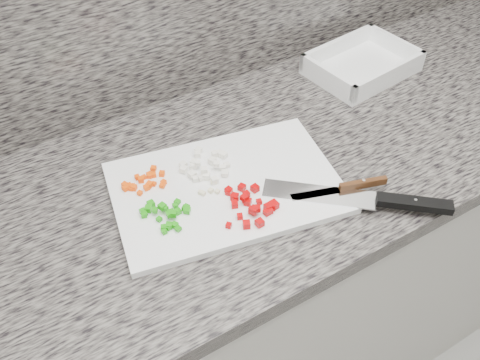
# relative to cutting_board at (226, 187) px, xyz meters

# --- Properties ---
(cabinet) EXTENTS (3.92, 0.62, 0.86)m
(cabinet) POSITION_rel_cutting_board_xyz_m (0.09, 0.05, -0.48)
(cabinet) COLOR beige
(cabinet) RESTS_ON ground
(countertop) EXTENTS (3.96, 0.64, 0.04)m
(countertop) POSITION_rel_cutting_board_xyz_m (0.09, 0.05, -0.03)
(countertop) COLOR #656059
(countertop) RESTS_ON cabinet
(cutting_board) EXTENTS (0.49, 0.38, 0.01)m
(cutting_board) POSITION_rel_cutting_board_xyz_m (0.00, 0.00, 0.00)
(cutting_board) COLOR white
(cutting_board) RESTS_ON countertop
(carrot_pile) EXTENTS (0.09, 0.07, 0.01)m
(carrot_pile) POSITION_rel_cutting_board_xyz_m (-0.14, 0.09, 0.01)
(carrot_pile) COLOR #FF4D05
(carrot_pile) RESTS_ON cutting_board
(onion_pile) EXTENTS (0.11, 0.11, 0.02)m
(onion_pile) POSITION_rel_cutting_board_xyz_m (-0.01, 0.06, 0.01)
(onion_pile) COLOR white
(onion_pile) RESTS_ON cutting_board
(green_pepper_pile) EXTENTS (0.09, 0.09, 0.02)m
(green_pepper_pile) POSITION_rel_cutting_board_xyz_m (-0.14, -0.01, 0.02)
(green_pepper_pile) COLOR #1C9B0E
(green_pepper_pile) RESTS_ON cutting_board
(red_pepper_pile) EXTENTS (0.11, 0.12, 0.02)m
(red_pepper_pile) POSITION_rel_cutting_board_xyz_m (0.01, -0.08, 0.02)
(red_pepper_pile) COLOR #B80204
(red_pepper_pile) RESTS_ON cutting_board
(garlic_pile) EXTENTS (0.05, 0.06, 0.01)m
(garlic_pile) POSITION_rel_cutting_board_xyz_m (-0.03, 0.01, 0.01)
(garlic_pile) COLOR beige
(garlic_pile) RESTS_ON cutting_board
(chef_knife) EXTENTS (0.30, 0.27, 0.02)m
(chef_knife) POSITION_rel_cutting_board_xyz_m (0.23, -0.20, 0.01)
(chef_knife) COLOR white
(chef_knife) RESTS_ON cutting_board
(paring_knife) EXTENTS (0.19, 0.08, 0.02)m
(paring_knife) POSITION_rel_cutting_board_xyz_m (0.20, -0.14, 0.01)
(paring_knife) COLOR white
(paring_knife) RESTS_ON cutting_board
(tray) EXTENTS (0.28, 0.22, 0.05)m
(tray) POSITION_rel_cutting_board_xyz_m (0.51, 0.19, 0.01)
(tray) COLOR white
(tray) RESTS_ON countertop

